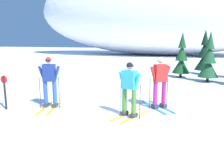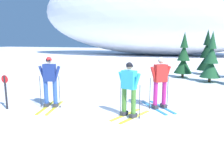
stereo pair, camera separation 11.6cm
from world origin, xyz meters
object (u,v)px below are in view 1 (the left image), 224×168
(pine_tree_far_left, at_px, (182,59))
(skier_red_jacket, at_px, (160,82))
(skier_cyan_jacket, at_px, (129,88))
(pine_tree_center, at_px, (209,61))
(skier_navy_jacket, at_px, (49,81))
(pine_tree_center_left, at_px, (204,56))
(trail_marker_post, at_px, (5,90))

(pine_tree_far_left, bearing_deg, skier_red_jacket, -94.00)
(skier_cyan_jacket, distance_m, pine_tree_center, 8.04)
(skier_navy_jacket, relative_size, pine_tree_far_left, 0.63)
(skier_navy_jacket, bearing_deg, pine_tree_far_left, 63.52)
(skier_cyan_jacket, xyz_separation_m, pine_tree_center_left, (2.81, 10.71, 0.38))
(skier_cyan_jacket, distance_m, pine_tree_center_left, 11.08)
(trail_marker_post, bearing_deg, pine_tree_center, 48.17)
(skier_navy_jacket, relative_size, pine_tree_center_left, 0.58)
(skier_red_jacket, relative_size, skier_cyan_jacket, 1.05)
(pine_tree_center_left, distance_m, trail_marker_post, 13.38)
(skier_red_jacket, relative_size, trail_marker_post, 1.51)
(skier_navy_jacket, bearing_deg, skier_red_jacket, 16.72)
(skier_red_jacket, bearing_deg, pine_tree_far_left, 86.00)
(skier_red_jacket, relative_size, pine_tree_far_left, 0.63)
(pine_tree_center_left, height_order, trail_marker_post, pine_tree_center_left)
(skier_red_jacket, xyz_separation_m, pine_tree_center, (2.08, 6.25, 0.25))
(skier_red_jacket, height_order, trail_marker_post, skier_red_jacket)
(skier_cyan_jacket, height_order, pine_tree_far_left, pine_tree_far_left)
(skier_navy_jacket, distance_m, pine_tree_center, 9.43)
(skier_navy_jacket, distance_m, pine_tree_far_left, 9.64)
(pine_tree_far_left, bearing_deg, skier_navy_jacket, -116.48)
(skier_cyan_jacket, bearing_deg, skier_navy_jacket, 177.86)
(skier_cyan_jacket, distance_m, pine_tree_far_left, 8.85)
(skier_navy_jacket, relative_size, trail_marker_post, 1.51)
(skier_navy_jacket, distance_m, trail_marker_post, 1.56)
(skier_cyan_jacket, relative_size, skier_navy_jacket, 0.95)
(skier_red_jacket, height_order, skier_cyan_jacket, skier_red_jacket)
(skier_navy_jacket, xyz_separation_m, pine_tree_center_left, (5.78, 10.60, 0.34))
(skier_cyan_jacket, xyz_separation_m, skier_navy_jacket, (-2.97, 0.11, 0.04))
(skier_navy_jacket, relative_size, pine_tree_center, 0.63)
(skier_cyan_jacket, bearing_deg, trail_marker_post, -172.41)
(skier_cyan_jacket, relative_size, pine_tree_far_left, 0.60)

